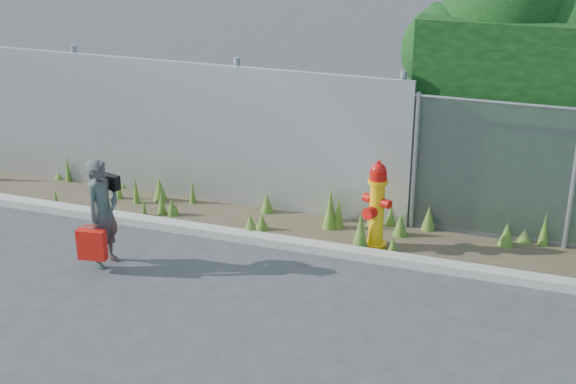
% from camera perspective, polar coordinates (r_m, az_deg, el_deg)
% --- Properties ---
extents(ground, '(80.00, 80.00, 0.00)m').
position_cam_1_polar(ground, '(9.57, -1.06, -8.78)').
color(ground, '#363739').
rests_on(ground, ground).
extents(curb, '(16.00, 0.22, 0.12)m').
position_cam_1_polar(curb, '(11.04, 2.16, -3.98)').
color(curb, '#9F9990').
rests_on(curb, ground).
extents(weed_strip, '(16.00, 1.36, 0.54)m').
position_cam_1_polar(weed_strip, '(11.57, 5.09, -2.37)').
color(weed_strip, '#433726').
rests_on(weed_strip, ground).
extents(corrugated_fence, '(8.50, 0.21, 2.30)m').
position_cam_1_polar(corrugated_fence, '(12.90, -10.11, 4.58)').
color(corrugated_fence, '#AEB0B5').
rests_on(corrugated_fence, ground).
extents(fire_hydrant, '(0.43, 0.38, 1.28)m').
position_cam_1_polar(fire_hydrant, '(11.00, 6.33, -1.01)').
color(fire_hydrant, '#E0A40B').
rests_on(fire_hydrant, ground).
extents(woman, '(0.43, 0.59, 1.47)m').
position_cam_1_polar(woman, '(10.71, -13.03, -1.46)').
color(woman, '#10675C').
rests_on(woman, ground).
extents(red_tote_bag, '(0.37, 0.14, 0.49)m').
position_cam_1_polar(red_tote_bag, '(10.67, -13.77, -3.65)').
color(red_tote_bag, '#B8120A').
extents(black_shoulder_bag, '(0.25, 0.11, 0.19)m').
position_cam_1_polar(black_shoulder_bag, '(10.69, -12.49, 0.71)').
color(black_shoulder_bag, black).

